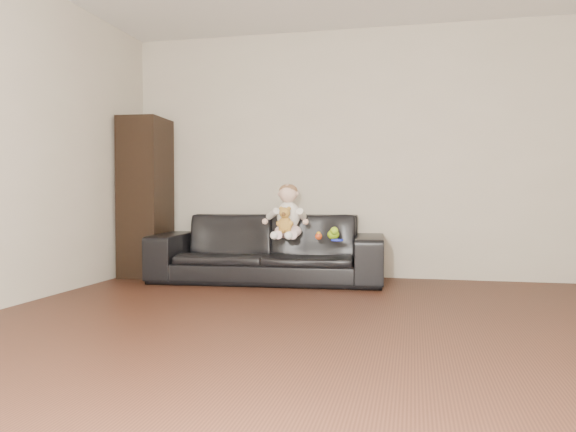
% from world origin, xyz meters
% --- Properties ---
extents(floor, '(5.50, 5.50, 0.00)m').
position_xyz_m(floor, '(0.00, 0.00, 0.00)').
color(floor, '#3A1F14').
rests_on(floor, ground).
extents(wall_back, '(5.00, 0.00, 5.00)m').
position_xyz_m(wall_back, '(0.00, 2.75, 1.30)').
color(wall_back, '#BAB09C').
rests_on(wall_back, ground).
extents(sofa, '(2.33, 1.03, 0.67)m').
position_xyz_m(sofa, '(-0.90, 2.25, 0.33)').
color(sofa, black).
rests_on(sofa, floor).
extents(cabinet, '(0.46, 0.60, 1.68)m').
position_xyz_m(cabinet, '(-2.27, 2.35, 0.84)').
color(cabinet, black).
rests_on(cabinet, floor).
extents(shelf_item, '(0.20, 0.26, 0.28)m').
position_xyz_m(shelf_item, '(-2.25, 2.35, 1.22)').
color(shelf_item, silver).
rests_on(shelf_item, cabinet).
extents(baby, '(0.41, 0.49, 0.53)m').
position_xyz_m(baby, '(-0.67, 2.13, 0.67)').
color(baby, '#FBD4D4').
rests_on(baby, sofa).
extents(teddy_bear, '(0.18, 0.18, 0.25)m').
position_xyz_m(teddy_bear, '(-0.66, 1.96, 0.62)').
color(teddy_bear, '#B18132').
rests_on(teddy_bear, sofa).
extents(toy_green, '(0.13, 0.15, 0.10)m').
position_xyz_m(toy_green, '(-0.22, 2.12, 0.49)').
color(toy_green, '#96D018').
rests_on(toy_green, sofa).
extents(toy_rattle, '(0.08, 0.08, 0.07)m').
position_xyz_m(toy_rattle, '(-0.35, 2.05, 0.47)').
color(toy_rattle, '#D94419').
rests_on(toy_rattle, sofa).
extents(toy_blue_disc, '(0.14, 0.14, 0.02)m').
position_xyz_m(toy_blue_disc, '(-0.16, 1.98, 0.45)').
color(toy_blue_disc, '#1B29DE').
rests_on(toy_blue_disc, sofa).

